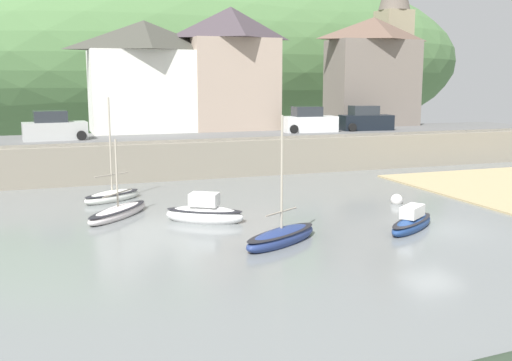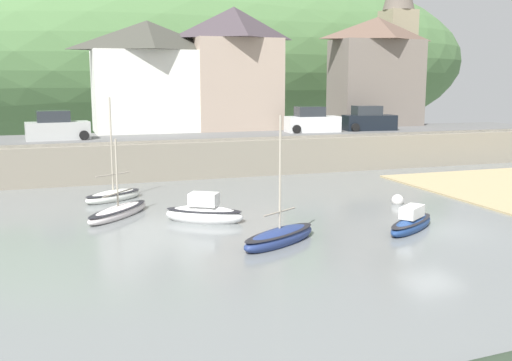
% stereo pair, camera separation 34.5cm
% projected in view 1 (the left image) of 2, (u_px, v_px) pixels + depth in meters
% --- Properties ---
extents(quay_seawall, '(48.00, 9.40, 2.40)m').
position_uv_depth(quay_seawall, '(283.00, 152.00, 42.11)').
color(quay_seawall, gray).
rests_on(quay_seawall, ground).
extents(hillside_backdrop, '(80.00, 44.00, 25.21)m').
position_uv_depth(hillside_backdrop, '(172.00, 60.00, 75.89)').
color(hillside_backdrop, '#4F7844').
rests_on(hillside_backdrop, ground).
extents(waterfront_building_left, '(8.63, 5.07, 8.39)m').
position_uv_depth(waterfront_building_left, '(145.00, 76.00, 45.65)').
color(waterfront_building_left, white).
rests_on(waterfront_building_left, ground).
extents(waterfront_building_centre, '(7.10, 5.30, 9.66)m').
position_uv_depth(waterfront_building_centre, '(231.00, 68.00, 47.80)').
color(waterfront_building_centre, tan).
rests_on(waterfront_building_centre, ground).
extents(waterfront_building_right, '(7.82, 4.36, 9.28)m').
position_uv_depth(waterfront_building_right, '(372.00, 71.00, 52.07)').
color(waterfront_building_right, slate).
rests_on(waterfront_building_right, ground).
extents(church_with_spire, '(3.00, 3.00, 15.95)m').
position_uv_depth(church_with_spire, '(393.00, 34.00, 56.67)').
color(church_with_spire, gray).
rests_on(church_with_spire, ground).
extents(fishing_boat_green, '(3.57, 2.82, 5.65)m').
position_uv_depth(fishing_boat_green, '(112.00, 196.00, 31.92)').
color(fishing_boat_green, white).
rests_on(fishing_boat_green, ground).
extents(motorboat_with_cabin, '(3.74, 2.94, 1.53)m').
position_uv_depth(motorboat_with_cabin, '(204.00, 213.00, 27.24)').
color(motorboat_with_cabin, white).
rests_on(motorboat_with_cabin, ground).
extents(sailboat_blue_trim, '(3.64, 2.94, 1.21)m').
position_uv_depth(sailboat_blue_trim, '(412.00, 223.00, 25.80)').
color(sailboat_blue_trim, navy).
rests_on(sailboat_blue_trim, ground).
extents(rowboat_small_beached, '(4.14, 3.16, 5.25)m').
position_uv_depth(rowboat_small_beached, '(281.00, 237.00, 23.60)').
color(rowboat_small_beached, navy).
rests_on(rowboat_small_beached, ground).
extents(dinghy_open_wooden, '(3.73, 4.17, 3.85)m').
position_uv_depth(dinghy_open_wooden, '(118.00, 212.00, 28.13)').
color(dinghy_open_wooden, white).
rests_on(dinghy_open_wooden, ground).
extents(parked_car_near_slipway, '(4.21, 1.99, 1.95)m').
position_uv_depth(parked_car_near_slipway, '(54.00, 128.00, 39.79)').
color(parked_car_near_slipway, '#B7BAB7').
rests_on(parked_car_near_slipway, ground).
extents(parked_car_by_wall, '(4.20, 1.97, 1.95)m').
position_uv_depth(parked_car_by_wall, '(309.00, 121.00, 45.91)').
color(parked_car_by_wall, silver).
rests_on(parked_car_by_wall, ground).
extents(parked_car_end_of_row, '(4.26, 2.14, 1.95)m').
position_uv_depth(parked_car_end_of_row, '(366.00, 120.00, 47.53)').
color(parked_car_end_of_row, black).
rests_on(parked_car_end_of_row, ground).
extents(mooring_buoy, '(0.63, 0.63, 0.63)m').
position_uv_depth(mooring_buoy, '(397.00, 200.00, 31.20)').
color(mooring_buoy, silver).
rests_on(mooring_buoy, ground).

